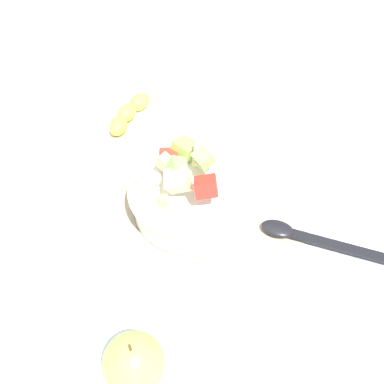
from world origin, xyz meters
TOP-DOWN VIEW (x-y plane):
  - ground_plane at (0.00, 0.00)m, footprint 2.40×2.40m
  - placemat at (0.00, 0.00)m, footprint 0.44×0.37m
  - salad_bowl at (-0.01, -0.00)m, footprint 0.22×0.22m
  - serving_spoon at (-0.22, -0.01)m, footprint 0.23×0.04m
  - whole_apple at (-0.06, 0.30)m, footprint 0.08×0.08m
  - banana_whole at (0.22, -0.19)m, footprint 0.05×0.15m

SIDE VIEW (x-z plane):
  - ground_plane at x=0.00m, z-range 0.00..0.00m
  - placemat at x=0.00m, z-range 0.00..0.01m
  - serving_spoon at x=-0.22m, z-range 0.00..0.02m
  - banana_whole at x=0.22m, z-range 0.00..0.04m
  - whole_apple at x=-0.06m, z-range -0.01..0.09m
  - salad_bowl at x=-0.01m, z-range -0.02..0.11m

